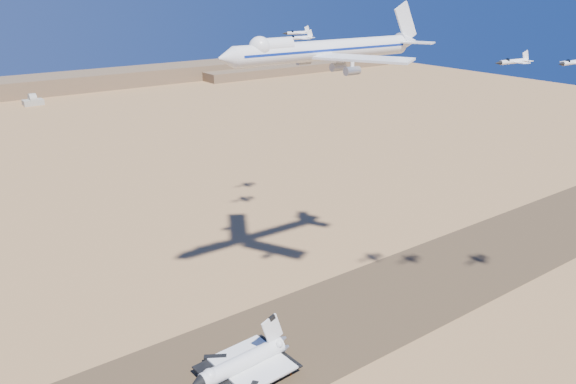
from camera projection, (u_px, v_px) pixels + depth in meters
ground at (257, 355)px, 183.58m from camera, size 1200.00×1200.00×0.00m
runway at (257, 355)px, 183.57m from camera, size 600.00×50.00×0.06m
ridgeline at (45, 88)px, 616.94m from camera, size 960.00×90.00×18.00m
shuttle at (242, 364)px, 171.55m from camera, size 35.58×23.02×17.51m
carrier_747 at (319, 50)px, 183.14m from camera, size 82.14×63.78×20.49m
crew_a at (263, 376)px, 172.24m from camera, size 0.61×0.78×1.87m
crew_b at (274, 378)px, 171.32m from camera, size 0.50×0.80×1.59m
crew_c at (291, 374)px, 173.33m from camera, size 0.92×1.02×1.57m
chase_jet_a at (513, 61)px, 165.01m from camera, size 14.55×7.92×3.62m
chase_jet_b at (572, 62)px, 163.36m from camera, size 13.70×7.23×3.41m
chase_jet_d at (298, 38)px, 232.26m from camera, size 15.68×8.46×3.90m
chase_jet_e at (297, 33)px, 254.92m from camera, size 14.65×7.97×3.65m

